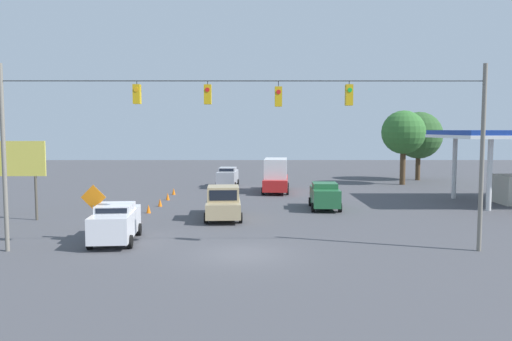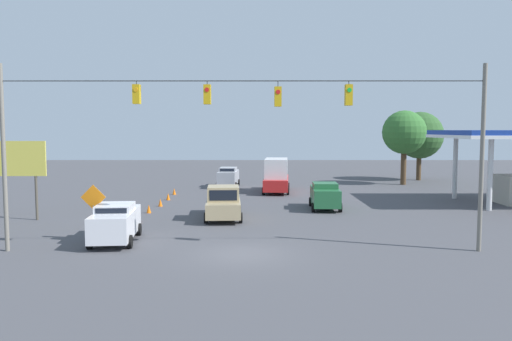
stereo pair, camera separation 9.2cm
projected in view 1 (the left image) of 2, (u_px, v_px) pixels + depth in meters
The scene contains 17 objects.
ground_plane at pixel (243, 254), 22.56m from camera, with size 140.00×140.00×0.00m, color #47474C.
overhead_signal_span at pixel (244, 133), 22.68m from camera, with size 22.08×0.38×8.60m.
box_truck_red_oncoming_deep at pixel (276, 176), 44.82m from camera, with size 2.67×6.35×3.03m.
sedan_green_oncoming_far at pixel (325, 195), 35.31m from camera, with size 2.18×4.22×1.87m.
pickup_truck_tan_withflow_mid at pixel (223, 203), 31.52m from camera, with size 2.53×5.53×2.12m.
sedan_silver_withflow_deep at pixel (228, 177), 48.80m from camera, with size 2.14×4.47×1.94m.
sedan_white_parked_shoulder at pixel (116, 222), 24.93m from camera, with size 2.39×4.70×1.91m.
traffic_cone_nearest at pixel (123, 229), 26.80m from camera, with size 0.31×0.31×0.57m, color orange.
traffic_cone_second at pixel (138, 217), 30.37m from camera, with size 0.31×0.31×0.57m, color orange.
traffic_cone_third at pixel (149, 209), 33.60m from camera, with size 0.31×0.31×0.57m, color orange.
traffic_cone_fourth at pixel (160, 203), 36.54m from camera, with size 0.31×0.31×0.57m, color orange.
traffic_cone_fifth at pixel (168, 197), 39.82m from camera, with size 0.31×0.31×0.57m, color orange.
traffic_cone_farthest at pixel (174, 191), 43.17m from camera, with size 0.31×0.31×0.57m, color orange.
roadside_billboard at pixel (10, 163), 30.78m from camera, with size 4.43×0.16×4.92m.
work_zone_sign at pixel (94, 202), 25.21m from camera, with size 1.27×0.06×2.84m.
tree_horizon_left at pixel (404, 133), 50.69m from camera, with size 4.43×4.43×7.57m.
tree_horizon_right at pixel (419, 135), 55.22m from camera, with size 5.18×5.18×7.59m.
Camera 1 is at (-0.54, 22.18, 5.62)m, focal length 35.00 mm.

